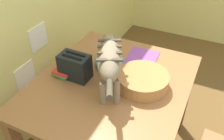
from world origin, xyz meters
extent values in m
cube|color=white|center=(0.01, 1.77, 0.61)|extent=(0.20, 0.01, 0.20)
cube|color=white|center=(0.22, 1.77, 0.84)|extent=(0.19, 0.01, 0.19)
cube|color=#956138|center=(0.07, 1.05, 0.73)|extent=(1.12, 0.97, 0.03)
cube|color=brown|center=(0.07, 1.05, 0.68)|extent=(1.04, 0.89, 0.07)
cube|color=#956138|center=(0.58, 0.62, 0.36)|extent=(0.07, 0.07, 0.72)
cube|color=#956138|center=(0.58, 1.49, 0.36)|extent=(0.07, 0.07, 0.72)
ellipsoid|color=#7F6F57|center=(0.02, 1.05, 0.97)|extent=(0.43, 0.31, 0.15)
cube|color=#463D30|center=(-0.07, 1.00, 1.03)|extent=(0.08, 0.14, 0.01)
cube|color=#463D30|center=(-0.01, 1.03, 1.03)|extent=(0.08, 0.14, 0.01)
cube|color=#463D30|center=(0.05, 1.06, 1.03)|extent=(0.08, 0.14, 0.01)
cube|color=#463D30|center=(0.12, 1.09, 1.03)|extent=(0.08, 0.14, 0.01)
cylinder|color=#7F6F57|center=(0.13, 1.14, 0.83)|extent=(0.04, 0.04, 0.15)
cylinder|color=#7F6F57|center=(0.16, 1.07, 0.83)|extent=(0.04, 0.04, 0.15)
cylinder|color=#7F6F57|center=(-0.13, 1.02, 0.83)|extent=(0.04, 0.04, 0.15)
cylinder|color=#7F6F57|center=(-0.09, 0.95, 0.83)|extent=(0.04, 0.04, 0.15)
sphere|color=#7F6F57|center=(0.24, 1.15, 0.93)|extent=(0.12, 0.12, 0.12)
cone|color=#7F6F57|center=(0.22, 1.18, 0.98)|extent=(0.04, 0.04, 0.05)
cone|color=#7F6F57|center=(0.25, 1.12, 0.98)|extent=(0.04, 0.04, 0.05)
cylinder|color=#463D30|center=(-0.24, 0.92, 0.99)|extent=(0.18, 0.11, 0.07)
cylinder|color=teal|center=(0.24, 1.15, 0.77)|extent=(0.21, 0.21, 0.04)
cylinder|color=white|center=(0.24, 1.15, 0.84)|extent=(0.09, 0.09, 0.09)
torus|color=white|center=(0.29, 1.15, 0.84)|extent=(0.06, 0.01, 0.06)
cube|color=purple|center=(0.42, 0.97, 0.75)|extent=(0.28, 0.23, 0.01)
cube|color=#2E84C3|center=(0.05, 1.38, 0.76)|extent=(0.19, 0.14, 0.02)
cube|color=#559751|center=(0.03, 1.39, 0.78)|extent=(0.19, 0.13, 0.02)
cube|color=red|center=(0.03, 1.38, 0.79)|extent=(0.18, 0.12, 0.02)
cylinder|color=#AE7641|center=(0.12, 0.86, 0.80)|extent=(0.33, 0.33, 0.09)
cylinder|color=#4E351D|center=(0.12, 0.86, 0.80)|extent=(0.27, 0.27, 0.08)
cube|color=black|center=(0.02, 1.30, 0.84)|extent=(0.12, 0.20, 0.17)
cube|color=black|center=(-0.01, 1.30, 0.92)|extent=(0.02, 0.14, 0.01)
cube|color=black|center=(0.04, 1.30, 0.92)|extent=(0.02, 0.14, 0.01)
camera|label=1|loc=(-1.04, 0.52, 1.77)|focal=39.08mm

